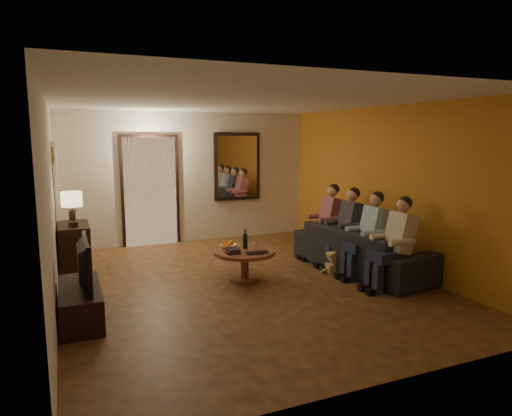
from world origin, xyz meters
name	(u,v)px	position (x,y,z in m)	size (l,w,h in m)	color
floor	(245,283)	(0.00, 0.00, 0.00)	(5.00, 6.00, 0.01)	#3E2610
ceiling	(244,101)	(0.00, 0.00, 2.60)	(5.00, 6.00, 0.01)	white
back_wall	(190,178)	(0.00, 3.00, 1.30)	(5.00, 0.02, 2.60)	beige
front_wall	(380,238)	(0.00, -3.00, 1.30)	(5.00, 0.02, 2.60)	beige
left_wall	(51,205)	(-2.50, 0.00, 1.30)	(0.02, 6.00, 2.60)	beige
right_wall	(388,187)	(2.50, 0.00, 1.30)	(0.02, 6.00, 2.60)	beige
orange_accent	(387,187)	(2.49, 0.00, 1.30)	(0.01, 6.00, 2.60)	#B8681F
kitchen_doorway	(150,192)	(-0.80, 2.98, 1.05)	(1.00, 0.06, 2.10)	#FFE0A5
door_trim	(150,192)	(-0.80, 2.97, 1.05)	(1.12, 0.04, 2.22)	black
fridge_glimpse	(163,199)	(-0.55, 2.98, 0.90)	(0.45, 0.03, 1.70)	silver
mirror_frame	(237,166)	(1.00, 2.96, 1.50)	(1.00, 0.05, 1.40)	black
mirror_glass	(238,167)	(1.00, 2.93, 1.50)	(0.86, 0.02, 1.26)	white
white_door	(57,203)	(-2.46, 2.30, 1.02)	(0.06, 0.85, 2.04)	white
framed_art	(52,155)	(-2.47, 1.30, 1.85)	(0.03, 0.28, 0.24)	#B28C33
art_canvas	(54,155)	(-2.46, 1.30, 1.85)	(0.01, 0.22, 0.18)	brown
dresser	(75,249)	(-2.25, 1.51, 0.39)	(0.45, 0.87, 0.78)	black
table_lamp	(72,209)	(-2.25, 1.29, 1.05)	(0.30, 0.30, 0.54)	beige
flower_vase	(72,208)	(-2.25, 1.73, 1.00)	(0.14, 0.14, 0.44)	red
tv_stand	(80,304)	(-2.25, -0.50, 0.20)	(0.45, 1.20, 0.40)	black
tv	(78,263)	(-2.25, -0.50, 0.68)	(0.13, 0.98, 0.57)	black
sofa	(362,249)	(1.95, -0.13, 0.35)	(0.95, 2.42, 0.71)	black
person_a	(396,247)	(1.85, -1.03, 0.60)	(0.60, 0.40, 1.20)	tan
person_b	(370,238)	(1.85, -0.43, 0.60)	(0.60, 0.40, 1.20)	tan
person_c	(347,231)	(1.85, 0.17, 0.60)	(0.60, 0.40, 1.20)	tan
person_d	(327,224)	(1.85, 0.77, 0.60)	(0.60, 0.40, 1.20)	tan
dog	(342,254)	(1.62, -0.05, 0.28)	(0.56, 0.24, 0.56)	#A2824B
coffee_table	(245,265)	(0.06, 0.16, 0.23)	(0.90, 0.90, 0.45)	brown
bowl	(228,246)	(-0.12, 0.38, 0.48)	(0.26, 0.26, 0.06)	white
oranges	(228,242)	(-0.12, 0.38, 0.55)	(0.20, 0.20, 0.08)	orange
wine_bottle	(245,239)	(0.11, 0.26, 0.60)	(0.07, 0.07, 0.31)	black
wine_glass	(255,245)	(0.24, 0.21, 0.50)	(0.06, 0.06, 0.10)	silver
book_stack	(233,251)	(-0.16, 0.06, 0.48)	(0.20, 0.15, 0.07)	black
laptop	(258,253)	(0.16, -0.12, 0.46)	(0.33, 0.21, 0.03)	black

